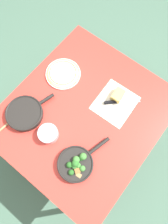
{
  "coord_description": "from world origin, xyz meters",
  "views": [
    {
      "loc": [
        0.34,
        0.27,
        2.03
      ],
      "look_at": [
        0.0,
        0.0,
        0.74
      ],
      "focal_mm": 32.0,
      "sensor_mm": 36.0,
      "label": 1
    }
  ],
  "objects_px": {
    "cheese_block": "(118,95)",
    "dinner_plate_stack": "(63,73)",
    "prep_bowl_steel": "(48,134)",
    "skillet_broccoli": "(76,164)",
    "wooden_spoon": "(7,124)",
    "grater_knife": "(117,102)",
    "skillet_eggs": "(25,113)"
  },
  "relations": [
    {
      "from": "dinner_plate_stack",
      "to": "prep_bowl_steel",
      "type": "height_order",
      "value": "prep_bowl_steel"
    },
    {
      "from": "prep_bowl_steel",
      "to": "cheese_block",
      "type": "bearing_deg",
      "value": 158.65
    },
    {
      "from": "skillet_eggs",
      "to": "grater_knife",
      "type": "bearing_deg",
      "value": -27.55
    },
    {
      "from": "wooden_spoon",
      "to": "cheese_block",
      "type": "relative_size",
      "value": 3.63
    },
    {
      "from": "skillet_eggs",
      "to": "cheese_block",
      "type": "relative_size",
      "value": 3.44
    },
    {
      "from": "skillet_broccoli",
      "to": "dinner_plate_stack",
      "type": "distance_m",
      "value": 0.65
    },
    {
      "from": "skillet_broccoli",
      "to": "wooden_spoon",
      "type": "xyz_separation_m",
      "value": [
        0.09,
        -0.53,
        -0.02
      ]
    },
    {
      "from": "grater_knife",
      "to": "prep_bowl_steel",
      "type": "bearing_deg",
      "value": -158.78
    },
    {
      "from": "skillet_eggs",
      "to": "grater_knife",
      "type": "height_order",
      "value": "skillet_eggs"
    },
    {
      "from": "skillet_eggs",
      "to": "prep_bowl_steel",
      "type": "distance_m",
      "value": 0.22
    },
    {
      "from": "skillet_eggs",
      "to": "prep_bowl_steel",
      "type": "height_order",
      "value": "prep_bowl_steel"
    },
    {
      "from": "skillet_broccoli",
      "to": "wooden_spoon",
      "type": "height_order",
      "value": "skillet_broccoli"
    },
    {
      "from": "cheese_block",
      "to": "skillet_broccoli",
      "type": "bearing_deg",
      "value": 6.77
    },
    {
      "from": "grater_knife",
      "to": "cheese_block",
      "type": "bearing_deg",
      "value": 75.0
    },
    {
      "from": "skillet_broccoli",
      "to": "skillet_eggs",
      "type": "distance_m",
      "value": 0.48
    },
    {
      "from": "wooden_spoon",
      "to": "grater_knife",
      "type": "bearing_deg",
      "value": -32.42
    },
    {
      "from": "skillet_broccoli",
      "to": "prep_bowl_steel",
      "type": "distance_m",
      "value": 0.26
    },
    {
      "from": "skillet_eggs",
      "to": "dinner_plate_stack",
      "type": "bearing_deg",
      "value": 16.04
    },
    {
      "from": "dinner_plate_stack",
      "to": "prep_bowl_steel",
      "type": "xyz_separation_m",
      "value": [
        0.41,
        0.22,
        0.02
      ]
    },
    {
      "from": "skillet_broccoli",
      "to": "prep_bowl_steel",
      "type": "xyz_separation_m",
      "value": [
        -0.03,
        -0.26,
        0.0
      ]
    },
    {
      "from": "dinner_plate_stack",
      "to": "cheese_block",
      "type": "bearing_deg",
      "value": 103.78
    },
    {
      "from": "wooden_spoon",
      "to": "cheese_block",
      "type": "height_order",
      "value": "cheese_block"
    },
    {
      "from": "wooden_spoon",
      "to": "dinner_plate_stack",
      "type": "bearing_deg",
      "value": 1.97
    },
    {
      "from": "cheese_block",
      "to": "dinner_plate_stack",
      "type": "bearing_deg",
      "value": -76.22
    },
    {
      "from": "dinner_plate_stack",
      "to": "prep_bowl_steel",
      "type": "bearing_deg",
      "value": 28.4
    },
    {
      "from": "skillet_eggs",
      "to": "cheese_block",
      "type": "height_order",
      "value": "same"
    },
    {
      "from": "grater_knife",
      "to": "dinner_plate_stack",
      "type": "distance_m",
      "value": 0.44
    },
    {
      "from": "prep_bowl_steel",
      "to": "skillet_broccoli",
      "type": "bearing_deg",
      "value": 82.79
    },
    {
      "from": "skillet_broccoli",
      "to": "grater_knife",
      "type": "distance_m",
      "value": 0.5
    },
    {
      "from": "skillet_broccoli",
      "to": "grater_knife",
      "type": "xyz_separation_m",
      "value": [
        -0.5,
        -0.04,
        -0.02
      ]
    },
    {
      "from": "cheese_block",
      "to": "prep_bowl_steel",
      "type": "bearing_deg",
      "value": -21.35
    },
    {
      "from": "grater_knife",
      "to": "cheese_block",
      "type": "distance_m",
      "value": 0.05
    }
  ]
}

